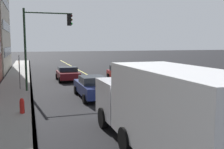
# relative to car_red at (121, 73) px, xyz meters

# --- Properties ---
(ground) EXTENTS (200.00, 200.00, 0.00)m
(ground) POSITION_rel_car_red_xyz_m (-7.69, 2.27, -0.76)
(ground) COLOR black
(sidewalk_slab) EXTENTS (80.00, 2.65, 0.15)m
(sidewalk_slab) POSITION_rel_car_red_xyz_m (-7.69, 9.95, -0.69)
(sidewalk_slab) COLOR gray
(sidewalk_slab) RESTS_ON ground
(curb_edge) EXTENTS (80.00, 0.16, 0.15)m
(curb_edge) POSITION_rel_car_red_xyz_m (-7.69, 8.70, -0.69)
(curb_edge) COLOR slate
(curb_edge) RESTS_ON ground
(lane_stripe_center) EXTENTS (80.00, 0.16, 0.01)m
(lane_stripe_center) POSITION_rel_car_red_xyz_m (-7.69, 2.27, -0.76)
(lane_stripe_center) COLOR #D8CC4C
(lane_stripe_center) RESTS_ON ground
(car_red) EXTENTS (4.18, 2.09, 1.45)m
(car_red) POSITION_rel_car_red_xyz_m (0.00, 0.00, 0.00)
(car_red) COLOR red
(car_red) RESTS_ON ground
(car_maroon) EXTENTS (3.89, 2.10, 1.38)m
(car_maroon) POSITION_rel_car_red_xyz_m (1.37, 5.17, -0.06)
(car_maroon) COLOR #591116
(car_maroon) RESTS_ON ground
(car_navy) EXTENTS (4.78, 1.89, 1.51)m
(car_navy) POSITION_rel_car_red_xyz_m (-7.25, 4.75, -0.00)
(car_navy) COLOR navy
(car_navy) RESTS_ON ground
(truck_white) EXTENTS (8.37, 2.42, 3.00)m
(truck_white) POSITION_rel_car_red_xyz_m (-16.95, 4.69, 0.83)
(truck_white) COLOR silver
(truck_white) RESTS_ON ground
(traffic_light_mast) EXTENTS (0.28, 3.65, 6.27)m
(traffic_light_mast) POSITION_rel_car_red_xyz_m (-3.92, 7.73, 3.49)
(traffic_light_mast) COLOR #1E3823
(traffic_light_mast) RESTS_ON ground
(street_sign_post) EXTENTS (0.60, 0.08, 2.79)m
(street_sign_post) POSITION_rel_car_red_xyz_m (-3.05, 9.53, 0.88)
(street_sign_post) COLOR slate
(street_sign_post) RESTS_ON ground
(fire_hydrant) EXTENTS (0.24, 0.24, 0.94)m
(fire_hydrant) POSITION_rel_car_red_xyz_m (-10.52, 9.22, -0.30)
(fire_hydrant) COLOR red
(fire_hydrant) RESTS_ON ground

